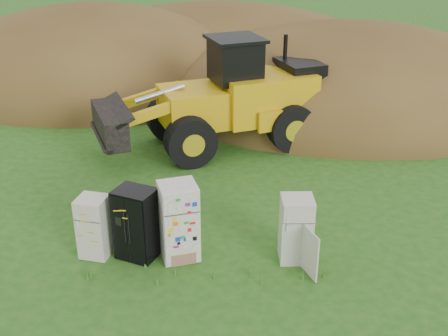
% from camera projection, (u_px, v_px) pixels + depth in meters
% --- Properties ---
extents(ground, '(120.00, 120.00, 0.00)m').
position_uv_depth(ground, '(199.00, 256.00, 13.55)').
color(ground, '#1F5416').
rests_on(ground, ground).
extents(fridge_leftmost, '(0.78, 0.76, 1.53)m').
position_uv_depth(fridge_leftmost, '(94.00, 227.00, 13.30)').
color(fridge_leftmost, beige).
rests_on(fridge_leftmost, ground).
extents(fridge_black_side, '(1.12, 1.01, 1.76)m').
position_uv_depth(fridge_black_side, '(136.00, 224.00, 13.21)').
color(fridge_black_side, black).
rests_on(fridge_black_side, ground).
extents(fridge_sticker, '(1.07, 1.02, 1.92)m').
position_uv_depth(fridge_sticker, '(179.00, 221.00, 13.14)').
color(fridge_sticker, white).
rests_on(fridge_sticker, ground).
extents(fridge_open_door, '(0.78, 0.73, 1.63)m').
position_uv_depth(fridge_open_door, '(296.00, 229.00, 13.10)').
color(fridge_open_door, beige).
rests_on(fridge_open_door, ground).
extents(wheel_loader, '(8.45, 5.99, 3.79)m').
position_uv_depth(wheel_loader, '(209.00, 96.00, 18.92)').
color(wheel_loader, '#CD900D').
rests_on(wheel_loader, ground).
extents(dirt_mound_right, '(15.57, 11.42, 7.08)m').
position_uv_depth(dirt_mound_right, '(345.00, 106.00, 23.83)').
color(dirt_mound_right, '#4D3819').
rests_on(dirt_mound_right, ground).
extents(dirt_mound_left, '(15.08, 11.31, 7.63)m').
position_uv_depth(dirt_mound_left, '(98.00, 86.00, 26.51)').
color(dirt_mound_left, '#4D3819').
rests_on(dirt_mound_left, ground).
extents(dirt_mound_back, '(18.79, 12.52, 6.71)m').
position_uv_depth(dirt_mound_back, '(218.00, 69.00, 29.47)').
color(dirt_mound_back, '#4D3819').
rests_on(dirt_mound_back, ground).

